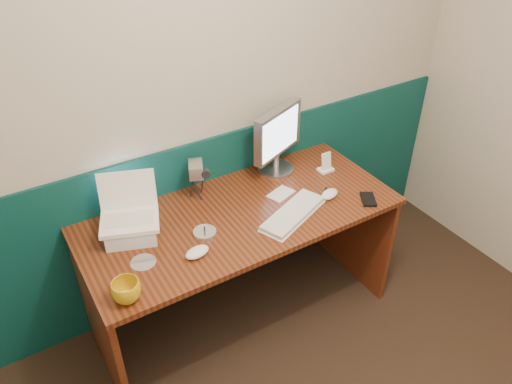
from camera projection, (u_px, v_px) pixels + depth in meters
back_wall at (184, 99)px, 2.43m from camera, size 3.50×0.04×2.50m
wainscot at (196, 220)px, 2.85m from camera, size 3.48×0.02×1.00m
desk at (242, 268)px, 2.72m from camera, size 1.60×0.70×0.75m
laptop_riser at (131, 230)px, 2.33m from camera, size 0.28×0.26×0.08m
laptop at (127, 204)px, 2.24m from camera, size 0.32×0.28×0.22m
monitor at (276, 141)px, 2.72m from camera, size 0.38×0.24×0.37m
keyboard at (293, 214)px, 2.48m from camera, size 0.42×0.27×0.02m
mouse_right at (329, 194)px, 2.60m from camera, size 0.13×0.10×0.04m
mouse_left at (197, 252)px, 2.23m from camera, size 0.13×0.09×0.04m
mug at (126, 291)px, 2.00m from camera, size 0.16×0.16×0.10m
camcorder at (197, 180)px, 2.56m from camera, size 0.14×0.16×0.20m
cd_spindle at (205, 233)px, 2.36m from camera, size 0.11×0.11×0.02m
cd_loose_a at (143, 262)px, 2.21m from camera, size 0.11×0.11×0.00m
pen at (322, 194)px, 2.63m from camera, size 0.11×0.08×0.01m
papers at (281, 194)px, 2.63m from camera, size 0.16×0.13×0.00m
dock at (326, 170)px, 2.82m from camera, size 0.08×0.06×0.02m
music_player at (326, 161)px, 2.79m from camera, size 0.06×0.03×0.10m
pda at (368, 199)px, 2.59m from camera, size 0.12×0.14×0.01m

